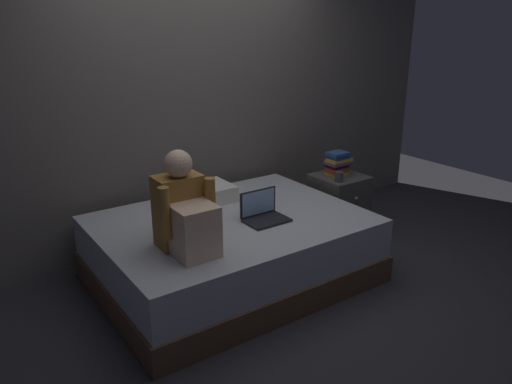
{
  "coord_description": "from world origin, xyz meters",
  "views": [
    {
      "loc": [
        -2.03,
        -2.64,
        1.92
      ],
      "look_at": [
        -0.11,
        0.1,
        0.76
      ],
      "focal_mm": 34.54,
      "sensor_mm": 36.0,
      "label": 1
    }
  ],
  "objects_px": {
    "bed": "(232,249)",
    "book_stack": "(337,163)",
    "person_sitting": "(185,213)",
    "laptop": "(263,213)",
    "mug": "(339,177)",
    "nightstand": "(338,205)",
    "pillow": "(198,195)"
  },
  "relations": [
    {
      "from": "person_sitting",
      "to": "book_stack",
      "type": "bearing_deg",
      "value": 15.04
    },
    {
      "from": "nightstand",
      "to": "mug",
      "type": "distance_m",
      "value": 0.38
    },
    {
      "from": "book_stack",
      "to": "laptop",
      "type": "bearing_deg",
      "value": -161.46
    },
    {
      "from": "person_sitting",
      "to": "laptop",
      "type": "xyz_separation_m",
      "value": [
        0.7,
        0.11,
        -0.2
      ]
    },
    {
      "from": "mug",
      "to": "nightstand",
      "type": "bearing_deg",
      "value": 42.69
    },
    {
      "from": "bed",
      "to": "person_sitting",
      "type": "relative_size",
      "value": 3.05
    },
    {
      "from": "laptop",
      "to": "mug",
      "type": "distance_m",
      "value": 1.01
    },
    {
      "from": "nightstand",
      "to": "book_stack",
      "type": "bearing_deg",
      "value": 99.13
    },
    {
      "from": "nightstand",
      "to": "mug",
      "type": "height_order",
      "value": "mug"
    },
    {
      "from": "person_sitting",
      "to": "book_stack",
      "type": "relative_size",
      "value": 2.86
    },
    {
      "from": "person_sitting",
      "to": "laptop",
      "type": "distance_m",
      "value": 0.74
    },
    {
      "from": "bed",
      "to": "mug",
      "type": "distance_m",
      "value": 1.23
    },
    {
      "from": "bed",
      "to": "book_stack",
      "type": "relative_size",
      "value": 8.74
    },
    {
      "from": "pillow",
      "to": "book_stack",
      "type": "distance_m",
      "value": 1.35
    },
    {
      "from": "pillow",
      "to": "mug",
      "type": "xyz_separation_m",
      "value": [
        1.2,
        -0.4,
        0.04
      ]
    },
    {
      "from": "bed",
      "to": "pillow",
      "type": "relative_size",
      "value": 3.57
    },
    {
      "from": "book_stack",
      "to": "mug",
      "type": "distance_m",
      "value": 0.21
    },
    {
      "from": "person_sitting",
      "to": "mug",
      "type": "bearing_deg",
      "value": 11.16
    },
    {
      "from": "bed",
      "to": "nightstand",
      "type": "xyz_separation_m",
      "value": [
        1.3,
        0.17,
        0.03
      ]
    },
    {
      "from": "person_sitting",
      "to": "book_stack",
      "type": "distance_m",
      "value": 1.88
    },
    {
      "from": "bed",
      "to": "nightstand",
      "type": "relative_size",
      "value": 3.5
    },
    {
      "from": "nightstand",
      "to": "person_sitting",
      "type": "distance_m",
      "value": 1.93
    },
    {
      "from": "person_sitting",
      "to": "pillow",
      "type": "distance_m",
      "value": 0.9
    },
    {
      "from": "mug",
      "to": "laptop",
      "type": "bearing_deg",
      "value": -167.51
    },
    {
      "from": "book_stack",
      "to": "mug",
      "type": "xyz_separation_m",
      "value": [
        -0.12,
        -0.15,
        -0.07
      ]
    },
    {
      "from": "pillow",
      "to": "book_stack",
      "type": "height_order",
      "value": "book_stack"
    },
    {
      "from": "laptop",
      "to": "nightstand",
      "type": "bearing_deg",
      "value": 16.86
    },
    {
      "from": "person_sitting",
      "to": "pillow",
      "type": "relative_size",
      "value": 1.17
    },
    {
      "from": "bed",
      "to": "book_stack",
      "type": "height_order",
      "value": "book_stack"
    },
    {
      "from": "bed",
      "to": "laptop",
      "type": "relative_size",
      "value": 6.25
    },
    {
      "from": "bed",
      "to": "book_stack",
      "type": "distance_m",
      "value": 1.38
    },
    {
      "from": "laptop",
      "to": "book_stack",
      "type": "xyz_separation_m",
      "value": [
        1.11,
        0.37,
        0.12
      ]
    }
  ]
}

